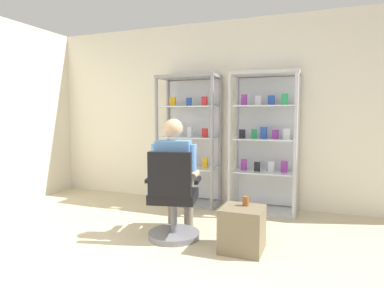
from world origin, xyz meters
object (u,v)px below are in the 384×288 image
(seated_shopkeeper, at_px, (176,171))
(storage_crate, at_px, (242,229))
(display_cabinet_right, at_px, (265,141))
(tea_glass, at_px, (246,201))
(office_chair, at_px, (173,203))
(display_cabinet_left, at_px, (190,139))

(seated_shopkeeper, xyz_separation_m, storage_crate, (0.79, -0.18, -0.50))
(display_cabinet_right, xyz_separation_m, tea_glass, (0.05, -1.41, -0.49))
(storage_crate, bearing_deg, office_chair, 178.24)
(display_cabinet_right, relative_size, office_chair, 1.98)
(display_cabinet_left, distance_m, office_chair, 1.61)
(display_cabinet_left, distance_m, seated_shopkeeper, 1.37)
(tea_glass, bearing_deg, seated_shopkeeper, 171.92)
(office_chair, bearing_deg, tea_glass, 3.31)
(display_cabinet_left, bearing_deg, seated_shopkeeper, -75.36)
(display_cabinet_right, bearing_deg, storage_crate, -88.84)
(display_cabinet_right, xyz_separation_m, office_chair, (-0.73, -1.46, -0.57))
(display_cabinet_left, bearing_deg, storage_crate, -52.61)
(office_chair, xyz_separation_m, storage_crate, (0.76, -0.02, -0.18))
(display_cabinet_left, distance_m, tea_glass, 1.88)
(seated_shopkeeper, bearing_deg, office_chair, -77.03)
(display_cabinet_left, xyz_separation_m, office_chair, (0.38, -1.46, -0.57))
(display_cabinet_left, xyz_separation_m, display_cabinet_right, (1.10, -0.00, 0.00))
(display_cabinet_right, bearing_deg, seated_shopkeeper, -120.43)
(office_chair, height_order, seated_shopkeeper, seated_shopkeeper)
(display_cabinet_left, height_order, storage_crate, display_cabinet_left)
(office_chair, xyz_separation_m, seated_shopkeeper, (-0.04, 0.16, 0.32))
(storage_crate, bearing_deg, display_cabinet_left, 127.39)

